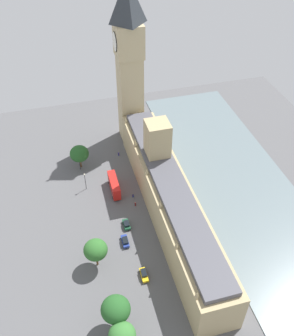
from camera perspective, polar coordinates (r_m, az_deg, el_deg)
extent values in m
plane|color=#565659|center=(122.16, 2.38, -7.24)|extent=(148.66, 148.66, 0.00)
cube|color=slate|center=(131.67, 14.86, -4.40)|extent=(34.20, 133.80, 0.25)
cube|color=tan|center=(117.91, 3.40, -4.99)|extent=(11.69, 78.66, 12.77)
cube|color=tan|center=(123.29, 1.50, 1.70)|extent=(7.09, 7.09, 25.78)
cube|color=#4C4C54|center=(112.83, 3.54, -2.47)|extent=(8.89, 75.52, 1.60)
cone|color=tan|center=(138.11, -3.20, 7.06)|extent=(1.20, 1.20, 2.14)
cone|color=tan|center=(126.61, -1.77, 3.77)|extent=(1.20, 1.20, 3.15)
cone|color=tan|center=(116.35, -0.08, -0.53)|extent=(1.20, 1.20, 2.20)
cone|color=tan|center=(106.65, 1.93, -5.44)|extent=(1.20, 1.20, 2.21)
cone|color=tan|center=(98.13, 4.36, -11.30)|extent=(1.20, 1.20, 1.97)
cone|color=tan|center=(90.67, 7.37, -18.02)|extent=(1.20, 1.20, 2.56)
cube|color=tan|center=(144.27, -2.45, 10.11)|extent=(8.23, 8.23, 33.51)
cube|color=tan|center=(134.01, -2.73, 18.33)|extent=(9.05, 9.05, 11.35)
cylinder|color=silver|center=(133.15, -4.79, 18.08)|extent=(0.25, 6.25, 6.25)
torus|color=black|center=(133.15, -4.79, 18.08)|extent=(0.24, 6.49, 6.49)
cylinder|color=silver|center=(138.22, -3.20, 19.05)|extent=(6.25, 0.25, 6.25)
torus|color=black|center=(138.22, -3.20, 19.05)|extent=(6.49, 0.24, 6.49)
cube|color=red|center=(128.71, -4.87, -2.51)|extent=(2.57, 10.52, 4.20)
cube|color=black|center=(128.65, -4.87, -2.49)|extent=(2.63, 10.12, 0.70)
cylinder|color=black|center=(132.69, -5.61, -2.19)|extent=(0.36, 1.10, 1.10)
cylinder|color=black|center=(132.92, -4.64, -2.01)|extent=(0.36, 1.10, 1.10)
cylinder|color=black|center=(127.49, -5.00, -4.39)|extent=(0.36, 1.10, 1.10)
cylinder|color=black|center=(127.73, -3.98, -4.21)|extent=(0.36, 1.10, 1.10)
cube|color=#19472D|center=(119.28, -3.06, -8.33)|extent=(1.86, 4.11, 0.75)
cube|color=black|center=(118.62, -3.05, -8.19)|extent=(1.55, 2.31, 0.65)
cylinder|color=black|center=(120.30, -3.59, -8.07)|extent=(0.26, 0.68, 0.68)
cylinder|color=black|center=(120.51, -2.81, -7.91)|extent=(0.26, 0.68, 0.68)
cylinder|color=black|center=(118.64, -3.30, -9.00)|extent=(0.26, 0.68, 0.68)
cylinder|color=black|center=(118.85, -2.51, -8.83)|extent=(0.26, 0.68, 0.68)
cube|color=navy|center=(115.31, -3.24, -10.73)|extent=(1.90, 4.54, 0.75)
cube|color=black|center=(114.62, -3.23, -10.60)|extent=(1.57, 2.55, 0.65)
cylinder|color=black|center=(116.41, -3.79, -10.37)|extent=(0.26, 0.68, 0.68)
cylinder|color=black|center=(116.56, -2.98, -10.23)|extent=(0.26, 0.68, 0.68)
cylinder|color=black|center=(114.66, -3.50, -11.47)|extent=(0.26, 0.68, 0.68)
cylinder|color=black|center=(114.82, -2.68, -11.32)|extent=(0.26, 0.68, 0.68)
cube|color=gold|center=(108.54, -0.45, -15.49)|extent=(1.76, 4.43, 0.75)
cube|color=black|center=(108.07, -0.48, -15.19)|extent=(1.47, 2.49, 0.65)
cylinder|color=black|center=(108.22, 0.17, -16.11)|extent=(0.26, 0.68, 0.68)
cylinder|color=black|center=(108.02, -0.67, -16.29)|extent=(0.26, 0.68, 0.68)
cylinder|color=black|center=(109.71, -0.23, -14.91)|extent=(0.26, 0.68, 0.68)
cylinder|color=black|center=(109.51, -1.04, -15.08)|extent=(0.26, 0.68, 0.68)
cylinder|color=navy|center=(127.61, -2.08, -4.10)|extent=(0.62, 0.62, 1.31)
sphere|color=#8C6647|center=(127.05, -2.09, -3.85)|extent=(0.25, 0.25, 0.25)
cube|color=maroon|center=(127.66, -2.19, -4.04)|extent=(0.28, 0.29, 0.24)
cylinder|color=navy|center=(143.93, -4.21, 2.10)|extent=(0.65, 0.65, 1.40)
sphere|color=tan|center=(143.40, -4.23, 2.36)|extent=(0.27, 0.27, 0.27)
cube|color=maroon|center=(143.73, -4.12, 2.07)|extent=(0.32, 0.27, 0.25)
cylinder|color=maroon|center=(124.96, -1.74, -5.33)|extent=(0.62, 0.62, 1.32)
sphere|color=beige|center=(124.39, -1.74, -5.09)|extent=(0.25, 0.25, 0.25)
cube|color=#336B60|center=(124.75, -1.81, -5.39)|extent=(0.28, 0.29, 0.24)
ellipsoid|color=#387533|center=(94.80, -3.68, -23.39)|extent=(6.34, 6.34, 5.39)
cylinder|color=brown|center=(100.30, -4.47, -21.46)|extent=(0.56, 0.56, 5.12)
ellipsoid|color=#235623|center=(95.71, -4.64, -20.04)|extent=(7.04, 7.04, 5.98)
cylinder|color=brown|center=(110.44, -7.38, -13.28)|extent=(0.56, 0.56, 4.21)
ellipsoid|color=#2D6628|center=(106.78, -7.59, -11.86)|extent=(6.52, 6.52, 5.55)
cylinder|color=brown|center=(139.94, -9.75, 0.74)|extent=(0.56, 0.56, 3.54)
ellipsoid|color=#235623|center=(137.24, -9.95, 2.10)|extent=(6.65, 6.65, 5.66)
cylinder|color=black|center=(138.02, -9.92, 0.71)|extent=(0.18, 0.18, 5.97)
sphere|color=#F2EAC6|center=(135.95, -10.07, 1.75)|extent=(0.56, 0.56, 0.56)
cylinder|color=black|center=(130.21, -9.05, -2.06)|extent=(0.18, 0.18, 6.25)
sphere|color=#F2EAC6|center=(127.92, -9.21, -0.95)|extent=(0.56, 0.56, 0.56)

